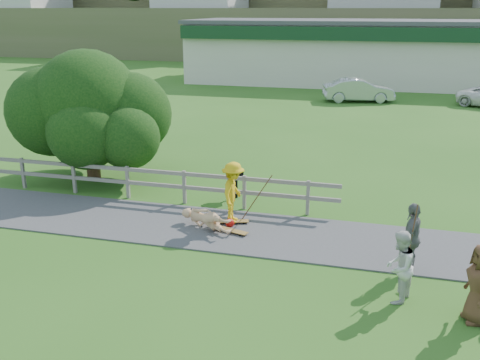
{
  "coord_description": "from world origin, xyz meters",
  "views": [
    {
      "loc": [
        3.91,
        -12.02,
        6.08
      ],
      "look_at": [
        0.2,
        2.0,
        1.38
      ],
      "focal_mm": 40.0,
      "sensor_mm": 36.0,
      "label": 1
    }
  ],
  "objects_px": {
    "spectator_c": "(479,284)",
    "bbq": "(236,184)",
    "spectator_a": "(399,267)",
    "skater_rider": "(233,196)",
    "spectator_b": "(412,238)",
    "tree": "(90,125)",
    "car_silver": "(358,90)",
    "skater_fallen": "(206,219)"
  },
  "relations": [
    {
      "from": "spectator_c",
      "to": "bbq",
      "type": "bearing_deg",
      "value": -143.75
    },
    {
      "from": "tree",
      "to": "skater_rider",
      "type": "bearing_deg",
      "value": -25.81
    },
    {
      "from": "skater_rider",
      "to": "spectator_b",
      "type": "distance_m",
      "value": 5.18
    },
    {
      "from": "spectator_a",
      "to": "car_silver",
      "type": "bearing_deg",
      "value": -156.19
    },
    {
      "from": "spectator_a",
      "to": "tree",
      "type": "bearing_deg",
      "value": -100.94
    },
    {
      "from": "skater_rider",
      "to": "spectator_a",
      "type": "height_order",
      "value": "skater_rider"
    },
    {
      "from": "spectator_a",
      "to": "car_silver",
      "type": "distance_m",
      "value": 26.17
    },
    {
      "from": "spectator_a",
      "to": "spectator_b",
      "type": "relative_size",
      "value": 0.92
    },
    {
      "from": "spectator_c",
      "to": "spectator_a",
      "type": "bearing_deg",
      "value": -117.34
    },
    {
      "from": "skater_fallen",
      "to": "spectator_a",
      "type": "distance_m",
      "value": 5.86
    },
    {
      "from": "skater_fallen",
      "to": "car_silver",
      "type": "bearing_deg",
      "value": 19.33
    },
    {
      "from": "car_silver",
      "to": "spectator_a",
      "type": "bearing_deg",
      "value": 171.69
    },
    {
      "from": "skater_rider",
      "to": "bbq",
      "type": "relative_size",
      "value": 1.82
    },
    {
      "from": "spectator_a",
      "to": "skater_fallen",
      "type": "bearing_deg",
      "value": -97.92
    },
    {
      "from": "skater_rider",
      "to": "spectator_a",
      "type": "bearing_deg",
      "value": -126.29
    },
    {
      "from": "spectator_a",
      "to": "spectator_c",
      "type": "xyz_separation_m",
      "value": [
        1.53,
        -0.42,
        0.03
      ]
    },
    {
      "from": "skater_rider",
      "to": "spectator_b",
      "type": "xyz_separation_m",
      "value": [
        4.87,
        -1.77,
        -0.02
      ]
    },
    {
      "from": "spectator_b",
      "to": "tree",
      "type": "relative_size",
      "value": 0.29
    },
    {
      "from": "spectator_b",
      "to": "car_silver",
      "type": "bearing_deg",
      "value": -159.82
    },
    {
      "from": "spectator_b",
      "to": "car_silver",
      "type": "distance_m",
      "value": 24.74
    },
    {
      "from": "spectator_b",
      "to": "skater_rider",
      "type": "bearing_deg",
      "value": -95.45
    },
    {
      "from": "skater_rider",
      "to": "car_silver",
      "type": "distance_m",
      "value": 22.98
    },
    {
      "from": "spectator_a",
      "to": "spectator_b",
      "type": "bearing_deg",
      "value": -172.75
    },
    {
      "from": "spectator_a",
      "to": "spectator_b",
      "type": "height_order",
      "value": "spectator_b"
    },
    {
      "from": "car_silver",
      "to": "skater_fallen",
      "type": "bearing_deg",
      "value": 159.55
    },
    {
      "from": "skater_fallen",
      "to": "tree",
      "type": "distance_m",
      "value": 6.87
    },
    {
      "from": "spectator_a",
      "to": "bbq",
      "type": "distance_m",
      "value": 7.48
    },
    {
      "from": "spectator_c",
      "to": "bbq",
      "type": "height_order",
      "value": "spectator_c"
    },
    {
      "from": "tree",
      "to": "bbq",
      "type": "relative_size",
      "value": 6.25
    },
    {
      "from": "car_silver",
      "to": "spectator_c",
      "type": "bearing_deg",
      "value": 174.87
    },
    {
      "from": "tree",
      "to": "spectator_b",
      "type": "bearing_deg",
      "value": -23.29
    },
    {
      "from": "spectator_c",
      "to": "tree",
      "type": "bearing_deg",
      "value": -130.44
    },
    {
      "from": "skater_rider",
      "to": "tree",
      "type": "distance_m",
      "value": 7.02
    },
    {
      "from": "spectator_a",
      "to": "spectator_c",
      "type": "relative_size",
      "value": 0.96
    },
    {
      "from": "spectator_a",
      "to": "spectator_c",
      "type": "distance_m",
      "value": 1.58
    },
    {
      "from": "car_silver",
      "to": "spectator_b",
      "type": "bearing_deg",
      "value": 172.67
    },
    {
      "from": "skater_rider",
      "to": "spectator_c",
      "type": "bearing_deg",
      "value": -121.92
    },
    {
      "from": "spectator_c",
      "to": "car_silver",
      "type": "distance_m",
      "value": 26.76
    },
    {
      "from": "spectator_c",
      "to": "bbq",
      "type": "xyz_separation_m",
      "value": [
        -6.61,
        5.89,
        -0.35
      ]
    },
    {
      "from": "skater_rider",
      "to": "skater_fallen",
      "type": "relative_size",
      "value": 1.03
    },
    {
      "from": "spectator_b",
      "to": "bbq",
      "type": "relative_size",
      "value": 1.79
    },
    {
      "from": "skater_rider",
      "to": "bbq",
      "type": "height_order",
      "value": "skater_rider"
    }
  ]
}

